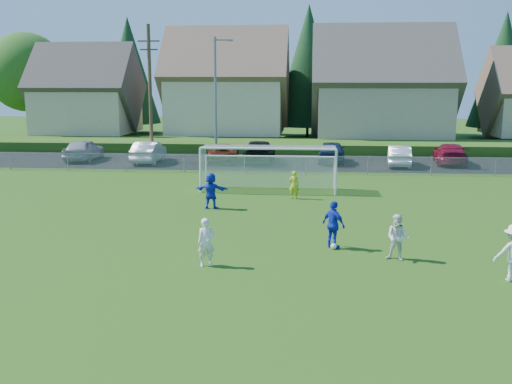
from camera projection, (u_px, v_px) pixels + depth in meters
ground at (232, 289)px, 17.66m from camera, size 160.00×160.00×0.00m
asphalt_lot at (279, 162)px, 44.57m from camera, size 60.00×60.00×0.00m
grass_embankment at (283, 146)px, 51.84m from camera, size 70.00×6.00×0.80m
soccer_ball at (334, 246)px, 21.72m from camera, size 0.22×0.22×0.22m
player_white_a at (206, 242)px, 19.67m from camera, size 0.69×0.58×1.61m
player_white_b at (398, 237)px, 20.30m from camera, size 0.93×0.83×1.60m
player_blue_a at (334, 225)px, 21.74m from camera, size 1.03×1.02×1.75m
player_blue_b at (211, 191)px, 28.45m from camera, size 1.65×0.71×1.72m
goalkeeper at (294, 185)px, 30.84m from camera, size 0.56×0.40×1.45m
car_a at (84, 150)px, 45.40m from camera, size 1.94×4.80×1.63m
car_b at (149, 152)px, 44.21m from camera, size 1.77×4.81×1.57m
car_c at (223, 153)px, 44.62m from camera, size 2.83×5.19×1.38m
car_d at (259, 152)px, 44.26m from camera, size 2.45×5.66×1.62m
car_e at (331, 152)px, 44.17m from camera, size 2.15×4.87×1.63m
car_f at (399, 156)px, 42.52m from camera, size 1.98×4.55×1.45m
car_g at (450, 154)px, 43.42m from camera, size 2.67×5.39×1.51m
soccer_goal at (269, 161)px, 33.07m from camera, size 7.42×1.90×2.50m
chainlink_fence at (275, 164)px, 39.08m from camera, size 52.06×0.06×1.20m
streetlight at (216, 97)px, 42.60m from camera, size 1.38×0.18×9.00m
utility_pole at (150, 92)px, 43.96m from camera, size 1.60×0.26×10.00m
houses_row at (308, 66)px, 57.69m from camera, size 53.90×11.45×13.27m
tree_row at (299, 71)px, 63.99m from camera, size 65.98×12.36×13.80m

